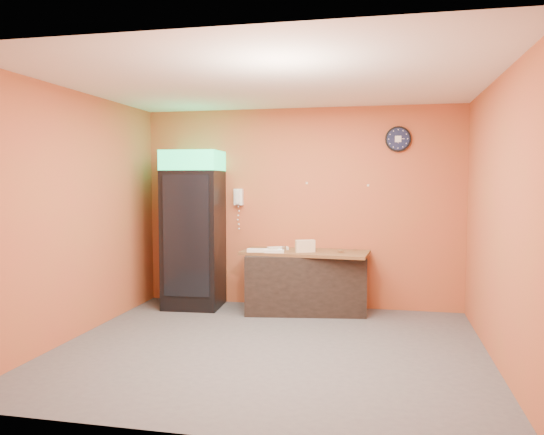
# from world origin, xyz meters

# --- Properties ---
(floor) EXTENTS (4.50, 4.50, 0.00)m
(floor) POSITION_xyz_m (0.00, 0.00, 0.00)
(floor) COLOR #47474C
(floor) RESTS_ON ground
(back_wall) EXTENTS (4.50, 0.02, 2.80)m
(back_wall) POSITION_xyz_m (0.00, 2.00, 1.40)
(back_wall) COLOR #B95034
(back_wall) RESTS_ON floor
(left_wall) EXTENTS (0.02, 4.00, 2.80)m
(left_wall) POSITION_xyz_m (-2.25, 0.00, 1.40)
(left_wall) COLOR #B95034
(left_wall) RESTS_ON floor
(right_wall) EXTENTS (0.02, 4.00, 2.80)m
(right_wall) POSITION_xyz_m (2.25, 0.00, 1.40)
(right_wall) COLOR #B95034
(right_wall) RESTS_ON floor
(ceiling) EXTENTS (4.50, 4.00, 0.02)m
(ceiling) POSITION_xyz_m (0.00, 0.00, 2.80)
(ceiling) COLOR white
(ceiling) RESTS_ON back_wall
(beverage_cooler) EXTENTS (0.82, 0.83, 2.20)m
(beverage_cooler) POSITION_xyz_m (-1.45, 1.60, 1.07)
(beverage_cooler) COLOR black
(beverage_cooler) RESTS_ON floor
(prep_counter) EXTENTS (1.67, 0.94, 0.79)m
(prep_counter) POSITION_xyz_m (0.13, 1.65, 0.40)
(prep_counter) COLOR black
(prep_counter) RESTS_ON floor
(wall_clock) EXTENTS (0.34, 0.06, 0.34)m
(wall_clock) POSITION_xyz_m (1.34, 1.97, 2.34)
(wall_clock) COLOR black
(wall_clock) RESTS_ON back_wall
(wall_phone) EXTENTS (0.13, 0.11, 0.23)m
(wall_phone) POSITION_xyz_m (-0.89, 1.95, 1.55)
(wall_phone) COLOR white
(wall_phone) RESTS_ON back_wall
(butcher_paper) EXTENTS (1.73, 0.84, 0.04)m
(butcher_paper) POSITION_xyz_m (0.13, 1.65, 0.81)
(butcher_paper) COLOR brown
(butcher_paper) RESTS_ON prep_counter
(sub_roll_stack) EXTENTS (0.27, 0.18, 0.16)m
(sub_roll_stack) POSITION_xyz_m (0.15, 1.53, 0.91)
(sub_roll_stack) COLOR beige
(sub_roll_stack) RESTS_ON butcher_paper
(wrapped_sandwich_left) EXTENTS (0.31, 0.16, 0.04)m
(wrapped_sandwich_left) POSITION_xyz_m (-0.47, 1.42, 0.85)
(wrapped_sandwich_left) COLOR white
(wrapped_sandwich_left) RESTS_ON butcher_paper
(wrapped_sandwich_mid) EXTENTS (0.27, 0.14, 0.04)m
(wrapped_sandwich_mid) POSITION_xyz_m (-0.24, 1.40, 0.85)
(wrapped_sandwich_mid) COLOR white
(wrapped_sandwich_mid) RESTS_ON butcher_paper
(wrapped_sandwich_right) EXTENTS (0.30, 0.22, 0.04)m
(wrapped_sandwich_right) POSITION_xyz_m (-0.26, 1.70, 0.85)
(wrapped_sandwich_right) COLOR white
(wrapped_sandwich_right) RESTS_ON butcher_paper
(kitchen_tool) EXTENTS (0.06, 0.06, 0.06)m
(kitchen_tool) POSITION_xyz_m (-0.16, 1.65, 0.86)
(kitchen_tool) COLOR silver
(kitchen_tool) RESTS_ON butcher_paper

